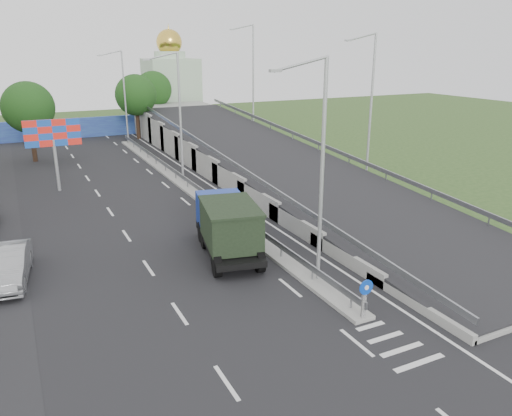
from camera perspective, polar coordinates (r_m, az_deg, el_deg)
ground at (r=19.80m, az=16.10°, el=-15.22°), size 160.00×160.00×0.00m
road_surface at (r=34.72m, az=-10.35°, el=-0.13°), size 26.00×90.00×0.04m
median at (r=39.19m, az=-7.80°, el=2.24°), size 1.00×44.00×0.20m
overpass_ramp at (r=41.67m, az=1.95°, el=5.68°), size 10.00×50.00×3.50m
median_guardrail at (r=39.02m, az=-7.84°, el=3.16°), size 0.09×44.00×0.71m
sign_bollard at (r=20.67m, az=12.30°, el=-10.06°), size 0.64×0.23×1.67m
lamp_post_near at (r=21.99m, az=7.19°, el=5.23°), size 2.74×0.18×10.08m
lamp_post_mid at (r=39.99m, az=-8.94°, el=10.86°), size 2.74×0.18×10.08m
lamp_post_far at (r=59.28m, az=-14.98°, el=12.73°), size 2.74×0.18×10.08m
blue_wall at (r=65.03m, az=-19.34°, el=8.64°), size 30.00×0.50×2.40m
church at (r=75.29m, az=-9.66°, el=13.68°), size 7.00×7.00×13.80m
billboard at (r=40.49m, az=-22.19°, el=7.52°), size 4.00×0.24×5.50m
tree_left_mid at (r=52.19m, az=-24.59°, el=10.40°), size 4.80×4.80×7.60m
tree_median_far at (r=61.68m, az=-13.57°, el=12.42°), size 4.80×4.80×7.60m
tree_ramp_far at (r=69.41m, az=-11.65°, el=13.12°), size 4.80×4.80×7.60m
dump_truck at (r=26.41m, az=-3.30°, el=-1.87°), size 3.78×7.16×3.00m
parked_car_b at (r=26.24m, az=-26.56°, el=-5.92°), size 2.41×5.23×1.66m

